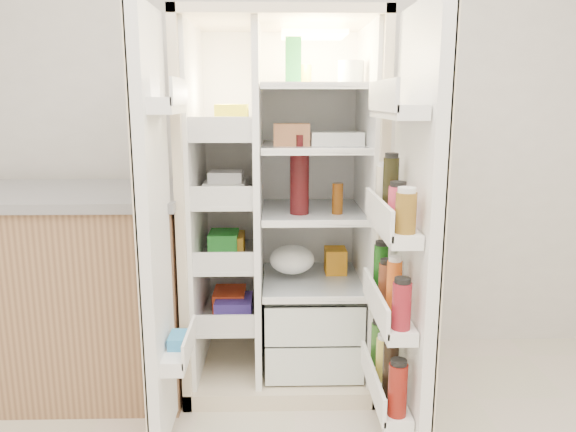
{
  "coord_description": "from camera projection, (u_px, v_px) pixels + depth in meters",
  "views": [
    {
      "loc": [
        -0.08,
        -1.04,
        1.42
      ],
      "look_at": [
        -0.03,
        1.25,
        0.93
      ],
      "focal_mm": 34.0,
      "sensor_mm": 36.0,
      "label": 1
    }
  ],
  "objects": [
    {
      "name": "freezer_door",
      "position": [
        156.0,
        237.0,
        2.14
      ],
      "size": [
        0.15,
        0.4,
        1.72
      ],
      "color": "white",
      "rests_on": "floor"
    },
    {
      "name": "kitchen_counter",
      "position": [
        52.0,
        289.0,
        2.7
      ],
      "size": [
        1.38,
        0.73,
        1.0
      ],
      "color": "#9D754E",
      "rests_on": "floor"
    },
    {
      "name": "fridge_door",
      "position": [
        409.0,
        248.0,
        2.08
      ],
      "size": [
        0.17,
        0.58,
        1.72
      ],
      "color": "white",
      "rests_on": "floor"
    },
    {
      "name": "wall_back",
      "position": [
        290.0,
        113.0,
        2.99
      ],
      "size": [
        4.0,
        0.02,
        2.7
      ],
      "primitive_type": "cube",
      "color": "silver",
      "rests_on": "floor"
    },
    {
      "name": "refrigerator",
      "position": [
        284.0,
        235.0,
        2.78
      ],
      "size": [
        0.92,
        0.7,
        1.8
      ],
      "color": "beige",
      "rests_on": "floor"
    }
  ]
}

